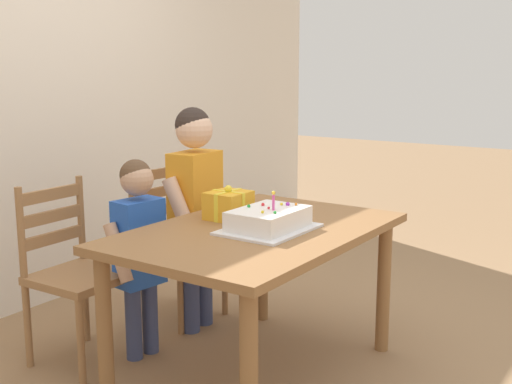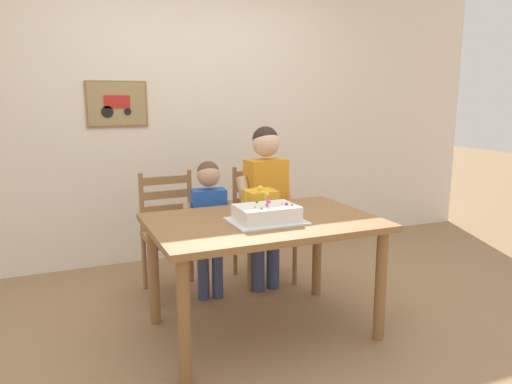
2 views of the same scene
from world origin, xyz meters
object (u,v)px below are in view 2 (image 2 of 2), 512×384
Objects in this scene: child_younger at (209,217)px; birthday_cake at (267,214)px; chair_right at (262,223)px; gift_box_red_large at (260,200)px; child_older at (266,193)px; dining_table at (263,234)px; chair_left at (172,233)px.

birthday_cake is at bearing -78.25° from child_younger.
child_younger is at bearing -155.71° from chair_right.
birthday_cake is 2.14× the size of gift_box_red_large.
birthday_cake is 0.35× the size of child_older.
gift_box_red_large is 0.16× the size of child_older.
child_older is 0.47m from child_younger.
dining_table is at bearing 81.98° from birthday_cake.
birthday_cake is at bearing -114.00° from child_older.
gift_box_red_large is at bearing 70.81° from dining_table.
chair_right is at bearing -0.01° from chair_left.
child_younger is at bearing 179.93° from child_older.
chair_left is at bearing 125.61° from gift_box_red_large.
birthday_cake is 0.48× the size of chair_left.
birthday_cake is at bearing -112.55° from chair_right.
chair_right is at bearing 67.45° from birthday_cake.
chair_left is 0.36m from child_younger.
child_older reaches higher than dining_table.
gift_box_red_large is 0.22× the size of chair_right.
child_older is at bearing 60.95° from gift_box_red_large.
chair_left is 0.75m from chair_right.
birthday_cake is at bearing -98.02° from dining_table.
gift_box_red_large is at bearing -59.49° from child_younger.
child_younger reaches higher than birthday_cake.
gift_box_red_large is 0.20× the size of child_younger.
gift_box_red_large is (0.09, 0.30, 0.02)m from birthday_cake.
birthday_cake reaches higher than chair_right.
birthday_cake is 0.75m from child_older.
child_younger is (-0.14, 0.69, -0.16)m from birthday_cake.
dining_table is 6.78× the size of gift_box_red_large.
child_younger is at bearing 120.51° from gift_box_red_large.
child_younger is at bearing 101.75° from birthday_cake.
child_older is (-0.08, -0.24, 0.31)m from chair_right.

